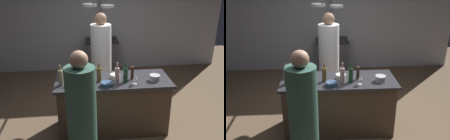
# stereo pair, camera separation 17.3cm
# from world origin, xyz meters

# --- Properties ---
(ground_plane) EXTENTS (9.00, 9.00, 0.00)m
(ground_plane) POSITION_xyz_m (0.00, 0.00, 0.00)
(ground_plane) COLOR brown
(back_wall) EXTENTS (6.40, 0.16, 2.60)m
(back_wall) POSITION_xyz_m (0.00, 2.85, 1.30)
(back_wall) COLOR #B2B7BC
(back_wall) RESTS_ON ground_plane
(kitchen_island) EXTENTS (1.80, 0.72, 0.90)m
(kitchen_island) POSITION_xyz_m (0.00, 0.00, 0.45)
(kitchen_island) COLOR brown
(kitchen_island) RESTS_ON ground_plane
(stove_range) EXTENTS (0.80, 0.64, 0.89)m
(stove_range) POSITION_xyz_m (0.00, 2.45, 0.45)
(stove_range) COLOR #47474C
(stove_range) RESTS_ON ground_plane
(chef) EXTENTS (0.38, 0.38, 1.81)m
(chef) POSITION_xyz_m (-0.12, 0.86, 0.84)
(chef) COLOR white
(chef) RESTS_ON ground_plane
(bar_stool_left) EXTENTS (0.28, 0.28, 0.68)m
(bar_stool_left) POSITION_xyz_m (-0.53, -0.62, 0.38)
(bar_stool_left) COLOR #4C4C51
(bar_stool_left) RESTS_ON ground_plane
(guest_left) EXTENTS (0.36, 0.36, 1.70)m
(guest_left) POSITION_xyz_m (-0.49, -0.97, 0.79)
(guest_left) COLOR #33594C
(guest_left) RESTS_ON ground_plane
(overhead_pot_rack) EXTENTS (0.62, 1.51, 2.17)m
(overhead_pot_rack) POSITION_xyz_m (-0.07, 1.90, 1.65)
(overhead_pot_rack) COLOR gray
(overhead_pot_rack) RESTS_ON ground_plane
(pepper_mill) EXTENTS (0.05, 0.05, 0.21)m
(pepper_mill) POSITION_xyz_m (0.30, -0.01, 1.01)
(pepper_mill) COLOR #382319
(pepper_mill) RESTS_ON kitchen_island
(wine_bottle_green) EXTENTS (0.07, 0.07, 0.31)m
(wine_bottle_green) POSITION_xyz_m (0.18, -0.11, 1.02)
(wine_bottle_green) COLOR #193D23
(wine_bottle_green) RESTS_ON kitchen_island
(wine_bottle_amber) EXTENTS (0.07, 0.07, 0.30)m
(wine_bottle_amber) POSITION_xyz_m (-0.22, -0.05, 1.02)
(wine_bottle_amber) COLOR brown
(wine_bottle_amber) RESTS_ON kitchen_island
(wine_bottle_dark) EXTENTS (0.07, 0.07, 0.33)m
(wine_bottle_dark) POSITION_xyz_m (-0.51, 0.05, 1.03)
(wine_bottle_dark) COLOR black
(wine_bottle_dark) RESTS_ON kitchen_island
(wine_bottle_rose) EXTENTS (0.07, 0.07, 0.33)m
(wine_bottle_rose) POSITION_xyz_m (0.05, -0.14, 1.03)
(wine_bottle_rose) COLOR #B78C8E
(wine_bottle_rose) RESTS_ON kitchen_island
(wine_bottle_white) EXTENTS (0.07, 0.07, 0.32)m
(wine_bottle_white) POSITION_xyz_m (-0.79, -0.12, 1.03)
(wine_bottle_white) COLOR gray
(wine_bottle_white) RESTS_ON kitchen_island
(wine_glass_by_chef) EXTENTS (0.07, 0.07, 0.15)m
(wine_glass_by_chef) POSITION_xyz_m (0.31, -0.20, 1.01)
(wine_glass_by_chef) COLOR silver
(wine_glass_by_chef) RESTS_ON kitchen_island
(wine_glass_near_right_guest) EXTENTS (0.07, 0.07, 0.15)m
(wine_glass_near_right_guest) POSITION_xyz_m (-0.63, 0.17, 1.01)
(wine_glass_near_right_guest) COLOR silver
(wine_glass_near_right_guest) RESTS_ON kitchen_island
(mixing_bowl_ceramic) EXTENTS (0.16, 0.16, 0.07)m
(mixing_bowl_ceramic) POSITION_xyz_m (0.04, 0.03, 0.94)
(mixing_bowl_ceramic) COLOR silver
(mixing_bowl_ceramic) RESTS_ON kitchen_island
(mixing_bowl_blue) EXTENTS (0.18, 0.18, 0.06)m
(mixing_bowl_blue) POSITION_xyz_m (-0.12, -0.21, 0.93)
(mixing_bowl_blue) COLOR #334C6B
(mixing_bowl_blue) RESTS_ON kitchen_island
(mixing_bowl_steel) EXTENTS (0.16, 0.16, 0.08)m
(mixing_bowl_steel) POSITION_xyz_m (0.64, -0.09, 0.94)
(mixing_bowl_steel) COLOR #B7B7BC
(mixing_bowl_steel) RESTS_ON kitchen_island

